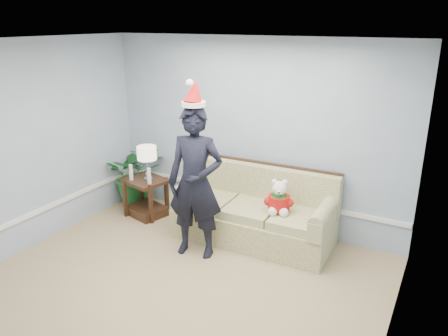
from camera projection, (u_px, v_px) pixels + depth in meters
room_shell at (139, 193)px, 4.11m from camera, size 4.54×5.04×2.74m
wainscot_trim at (130, 210)px, 5.91m from camera, size 4.49×4.99×0.06m
sofa at (255, 214)px, 6.01m from camera, size 2.16×0.97×1.00m
side_table at (146, 201)px, 6.76m from camera, size 0.73×0.66×0.59m
table_lamp at (147, 154)px, 6.49m from camera, size 0.29×0.29×0.52m
candle_pair at (140, 175)px, 6.49m from camera, size 0.40×0.06×0.24m
houseplant at (136, 174)px, 7.15m from camera, size 1.19×1.18×1.00m
man at (195, 183)px, 5.42m from camera, size 0.79×0.60×1.95m
santa_hat at (194, 94)px, 5.07m from camera, size 0.29×0.32×0.33m
teddy_bear at (279, 201)px, 5.61m from camera, size 0.35×0.36×0.46m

